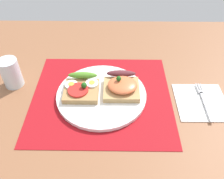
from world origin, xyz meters
TOP-DOWN VIEW (x-y plane):
  - ground_plane at (0.00, 0.00)cm, footprint 120.00×90.00cm
  - placemat at (0.00, 0.00)cm, footprint 39.45×35.51cm
  - plate at (0.00, 0.00)cm, footprint 25.47×25.47cm
  - sandwich_egg_tomato at (-5.68, 0.82)cm, footprint 9.64×10.38cm
  - sandwich_salmon at (5.73, 1.30)cm, footprint 10.04×10.68cm
  - napkin at (28.05, -1.85)cm, footprint 14.03×14.30cm
  - fork at (28.71, -1.70)cm, footprint 1.62×14.47cm
  - drinking_glass at (-26.56, 5.05)cm, footprint 5.60×5.60cm

SIDE VIEW (x-z plane):
  - ground_plane at x=0.00cm, z-range -3.20..0.00cm
  - placemat at x=0.00cm, z-range 0.00..0.30cm
  - napkin at x=28.05cm, z-range 0.00..0.60cm
  - fork at x=28.71cm, z-range 0.60..0.92cm
  - plate at x=0.00cm, z-range 0.30..1.40cm
  - sandwich_egg_tomato at x=-5.68cm, z-range 0.80..4.61cm
  - sandwich_salmon at x=5.73cm, z-range 0.63..5.70cm
  - drinking_glass at x=-26.56cm, z-range 0.00..8.80cm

